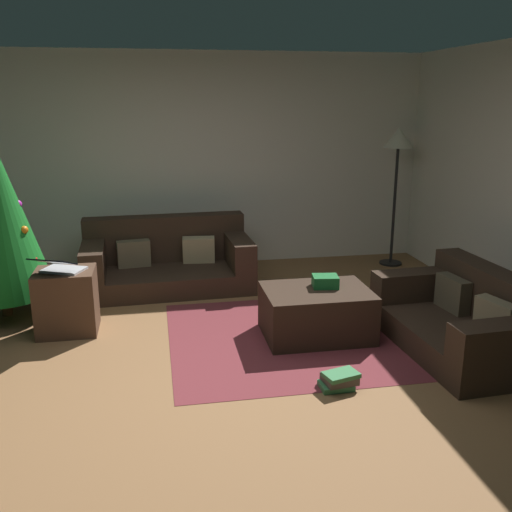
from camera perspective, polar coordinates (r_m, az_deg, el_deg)
ground_plane at (r=4.46m, az=-5.37°, el=-11.92°), size 6.40×6.40×0.00m
rear_partition at (r=7.13m, az=-7.92°, el=9.39°), size 6.40×0.12×2.60m
couch_left at (r=6.45m, az=-8.91°, el=-0.52°), size 1.86×1.03×0.76m
couch_right at (r=5.11m, az=20.48°, el=-6.02°), size 0.98×1.58×0.67m
ottoman at (r=5.08m, az=6.09°, el=-5.71°), size 0.93×0.68×0.43m
gift_box at (r=5.07m, az=6.98°, el=-2.55°), size 0.24×0.21×0.10m
tv_remote at (r=5.17m, az=7.88°, el=-2.69°), size 0.09×0.17×0.02m
side_table at (r=5.39m, az=-18.50°, el=-4.35°), size 0.52×0.44×0.58m
laptop at (r=5.24m, az=-19.16°, el=-1.02°), size 0.48×0.49×0.18m
book_stack at (r=4.29m, az=8.33°, el=-12.22°), size 0.29×0.25×0.13m
corner_lamp at (r=7.21m, az=14.10°, el=10.43°), size 0.36×0.36×1.71m
area_rug at (r=5.16m, az=6.02°, el=-7.92°), size 2.60×2.00×0.01m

